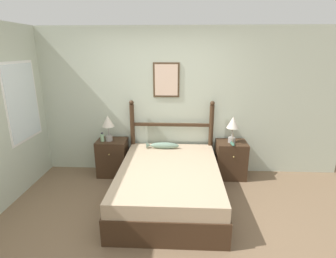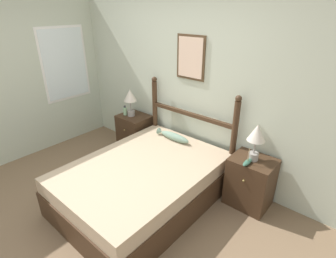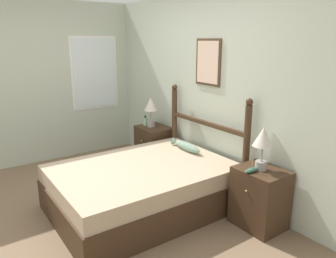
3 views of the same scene
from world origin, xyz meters
name	(u,v)px [view 3 (image 3 of 3)]	position (x,y,z in m)	size (l,w,h in m)	color
ground_plane	(86,216)	(0.00, 0.00, 0.00)	(16.00, 16.00, 0.00)	#7A6047
wall_back	(204,92)	(0.00, 1.73, 1.28)	(6.40, 0.08, 2.55)	beige
wall_left	(31,84)	(-2.13, 0.02, 1.28)	(0.08, 6.40, 2.55)	beige
bed	(143,187)	(0.20, 0.63, 0.27)	(1.47, 2.02, 0.54)	#3D2819
headboard	(206,137)	(0.20, 1.60, 0.72)	(1.47, 0.08, 1.33)	#3D2819
nightstand_left	(154,147)	(-0.84, 1.46, 0.32)	(0.51, 0.44, 0.65)	#3D2819
nightstand_right	(260,198)	(1.25, 1.46, 0.32)	(0.51, 0.44, 0.65)	#3D2819
table_lamp_left	(151,107)	(-0.88, 1.44, 0.96)	(0.21, 0.21, 0.45)	gray
table_lamp_right	(263,141)	(1.24, 1.45, 0.96)	(0.21, 0.21, 0.45)	gray
bottle	(145,121)	(-0.98, 1.40, 0.72)	(0.06, 0.06, 0.16)	#99C699
model_boat	(252,170)	(1.23, 1.33, 0.67)	(0.06, 0.20, 0.20)	#386651
fish_pillow	(186,146)	(0.06, 1.39, 0.59)	(0.56, 0.11, 0.11)	gray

